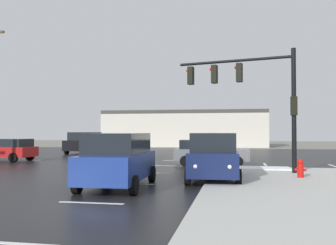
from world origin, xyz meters
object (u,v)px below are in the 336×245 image
suv_blue (118,159)px  suv_navy (214,155)px  suv_black (85,142)px  sedan_red (6,149)px  traffic_signal_mast (253,88)px  fire_hydrant (300,168)px  sedan_grey (209,152)px

suv_blue → suv_navy: (3.40, 2.66, 0.00)m
suv_black → sedan_red: (-1.83, -9.73, -0.24)m
traffic_signal_mast → sedan_red: size_ratio=1.29×
suv_navy → traffic_signal_mast: bearing=146.1°
traffic_signal_mast → fire_hydrant: bearing=142.6°
suv_black → fire_hydrant: bearing=-128.0°
sedan_red → sedan_grey: same height
suv_black → sedan_grey: (12.55, -10.53, -0.24)m
suv_black → sedan_grey: size_ratio=1.09×
suv_black → sedan_red: suv_black is taller
traffic_signal_mast → suv_black: (-15.06, 14.50, -3.21)m
fire_hydrant → suv_blue: (-7.07, -3.34, 0.55)m
suv_navy → suv_black: bearing=-145.0°
traffic_signal_mast → suv_blue: size_ratio=1.22×
suv_black → suv_navy: same height
suv_black → suv_blue: (9.86, -20.10, 0.00)m
fire_hydrant → sedan_grey: sedan_grey is taller
fire_hydrant → sedan_grey: (-4.38, 6.23, 0.32)m
sedan_red → sedan_grey: size_ratio=1.01×
suv_blue → sedan_grey: 9.94m
fire_hydrant → sedan_red: size_ratio=0.17×
traffic_signal_mast → fire_hydrant: size_ratio=7.55×
traffic_signal_mast → suv_blue: traffic_signal_mast is taller
traffic_signal_mast → sedan_grey: traffic_signal_mast is taller
suv_black → suv_navy: size_ratio=1.02×
suv_blue → suv_navy: size_ratio=1.00×
suv_black → suv_blue: bearing=-147.2°
sedan_red → suv_black: bearing=-95.4°
traffic_signal_mast → sedan_grey: size_ratio=1.31×
fire_hydrant → suv_black: size_ratio=0.16×
suv_navy → sedan_grey: (-0.70, 6.90, -0.24)m
sedan_red → suv_blue: size_ratio=0.95×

